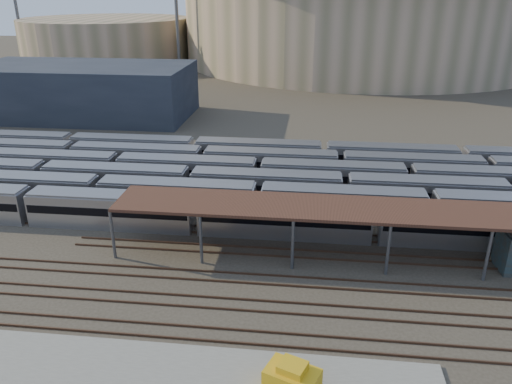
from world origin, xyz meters
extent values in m
plane|color=#383026|center=(0.00, 0.00, 0.00)|extent=(420.00, 420.00, 0.00)
cube|color=gray|center=(-5.00, -15.00, 0.10)|extent=(50.00, 9.00, 0.20)
cube|color=#ABACB0|center=(-1.47, 8.00, 1.80)|extent=(112.00, 2.90, 3.60)
cube|color=#ABACB0|center=(4.76, 12.20, 1.80)|extent=(112.00, 2.90, 3.60)
cube|color=#ABACB0|center=(-4.18, 16.40, 1.80)|extent=(112.00, 2.90, 3.60)
cube|color=#ABACB0|center=(3.83, 20.60, 1.80)|extent=(112.00, 2.90, 3.60)
cube|color=#ABACB0|center=(-4.40, 24.80, 1.80)|extent=(112.00, 2.90, 3.60)
cube|color=#ABACB0|center=(-6.56, 29.00, 1.80)|extent=(112.00, 2.90, 3.60)
cylinder|color=#555559|center=(-8.00, 1.30, 2.50)|extent=(0.30, 0.30, 5.00)
cylinder|color=#555559|center=(-8.00, 6.70, 2.50)|extent=(0.30, 0.30, 5.00)
cylinder|color=#555559|center=(0.57, 1.30, 2.50)|extent=(0.30, 0.30, 5.00)
cylinder|color=#555559|center=(0.57, 6.70, 2.50)|extent=(0.30, 0.30, 5.00)
cylinder|color=#555559|center=(9.14, 1.30, 2.50)|extent=(0.30, 0.30, 5.00)
cylinder|color=#555559|center=(9.14, 6.70, 2.50)|extent=(0.30, 0.30, 5.00)
cylinder|color=#555559|center=(17.71, 1.30, 2.50)|extent=(0.30, 0.30, 5.00)
cylinder|color=#555559|center=(17.71, 6.70, 2.50)|extent=(0.30, 0.30, 5.00)
cylinder|color=#555559|center=(26.29, 1.30, 2.50)|extent=(0.30, 0.30, 5.00)
cylinder|color=#555559|center=(26.29, 6.70, 2.50)|extent=(0.30, 0.30, 5.00)
cube|color=#321D14|center=(22.00, 4.00, 5.15)|extent=(60.00, 6.00, 0.30)
cube|color=#4C3323|center=(0.00, -1.75, 0.09)|extent=(170.00, 0.12, 0.18)
cube|color=#4C3323|center=(0.00, -0.25, 0.09)|extent=(170.00, 0.12, 0.18)
cube|color=#4C3323|center=(0.00, -5.75, 0.09)|extent=(170.00, 0.12, 0.18)
cube|color=#4C3323|center=(0.00, -4.25, 0.09)|extent=(170.00, 0.12, 0.18)
cube|color=#4C3323|center=(0.00, -9.75, 0.09)|extent=(170.00, 0.12, 0.18)
cube|color=#4C3323|center=(0.00, -8.25, 0.09)|extent=(170.00, 0.12, 0.18)
cylinder|color=tan|center=(25.00, 140.00, 14.00)|extent=(116.00, 116.00, 28.00)
cylinder|color=tan|center=(-60.00, 130.00, 7.00)|extent=(56.00, 56.00, 14.00)
cube|color=#1E232D|center=(-35.00, 55.00, 5.00)|extent=(42.00, 20.00, 10.00)
cylinder|color=#555559|center=(-30.00, 110.00, 18.00)|extent=(1.00, 1.00, 36.00)
cylinder|color=#555559|center=(-85.00, 120.00, 18.00)|extent=(1.00, 1.00, 36.00)
cylinder|color=#555559|center=(-10.00, 160.00, 18.00)|extent=(1.00, 1.00, 36.00)
cube|color=gold|center=(9.90, -14.54, 1.24)|extent=(3.84, 3.15, 2.07)
camera|label=1|loc=(10.46, -39.03, 24.58)|focal=35.00mm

